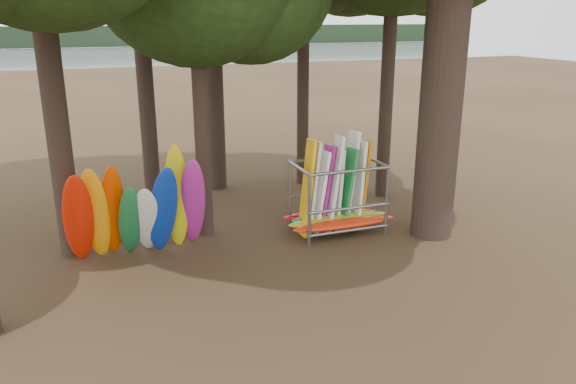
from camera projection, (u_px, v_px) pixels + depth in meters
name	position (u px, v px, depth m)	size (l,w,h in m)	color
ground	(288.00, 264.00, 14.12)	(120.00, 120.00, 0.00)	#47331E
lake	(115.00, 67.00, 67.77)	(160.00, 160.00, 0.00)	gray
far_shore	(96.00, 36.00, 111.87)	(160.00, 4.00, 4.00)	black
kayak_row	(140.00, 212.00, 13.99)	(3.59, 2.02, 3.17)	red
storage_rack	(337.00, 199.00, 15.98)	(3.12, 1.53, 2.86)	slate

